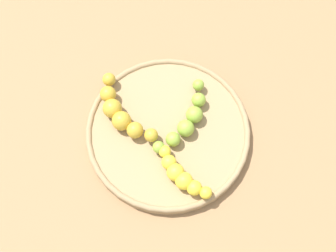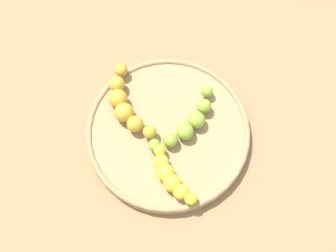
{
  "view_description": "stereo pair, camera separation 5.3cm",
  "coord_description": "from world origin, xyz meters",
  "px_view_note": "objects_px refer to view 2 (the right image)",
  "views": [
    {
      "loc": [
        0.1,
        -0.24,
        0.68
      ],
      "look_at": [
        0.0,
        0.0,
        0.04
      ],
      "focal_mm": 44.8,
      "sensor_mm": 36.0,
      "label": 1
    },
    {
      "loc": [
        0.15,
        -0.21,
        0.68
      ],
      "look_at": [
        0.0,
        0.0,
        0.04
      ],
      "focal_mm": 44.8,
      "sensor_mm": 36.0,
      "label": 2
    }
  ],
  "objects_px": {
    "fruit_bowl": "(168,132)",
    "banana_green": "(188,123)",
    "banana_spotted": "(125,104)",
    "banana_yellow": "(170,177)"
  },
  "relations": [
    {
      "from": "banana_yellow",
      "to": "fruit_bowl",
      "type": "bearing_deg",
      "value": -119.17
    },
    {
      "from": "fruit_bowl",
      "to": "banana_yellow",
      "type": "relative_size",
      "value": 2.63
    },
    {
      "from": "banana_green",
      "to": "banana_yellow",
      "type": "relative_size",
      "value": 1.43
    },
    {
      "from": "fruit_bowl",
      "to": "banana_green",
      "type": "relative_size",
      "value": 1.84
    },
    {
      "from": "banana_green",
      "to": "fruit_bowl",
      "type": "bearing_deg",
      "value": -125.37
    },
    {
      "from": "fruit_bowl",
      "to": "banana_spotted",
      "type": "xyz_separation_m",
      "value": [
        -0.08,
        -0.01,
        0.02
      ]
    },
    {
      "from": "fruit_bowl",
      "to": "banana_spotted",
      "type": "relative_size",
      "value": 2.11
    },
    {
      "from": "fruit_bowl",
      "to": "banana_spotted",
      "type": "distance_m",
      "value": 0.09
    },
    {
      "from": "fruit_bowl",
      "to": "banana_green",
      "type": "distance_m",
      "value": 0.04
    },
    {
      "from": "banana_yellow",
      "to": "banana_spotted",
      "type": "bearing_deg",
      "value": -90.44
    }
  ]
}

